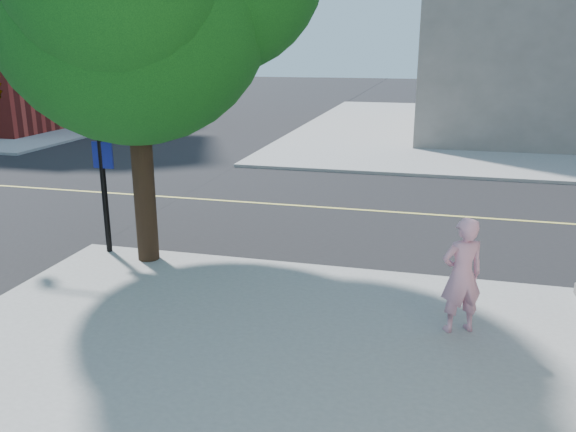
# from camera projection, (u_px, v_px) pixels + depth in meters

# --- Properties ---
(ground) EXTENTS (140.00, 140.00, 0.00)m
(ground) POSITION_uv_depth(u_px,v_px,m) (135.00, 253.00, 12.23)
(ground) COLOR black
(ground) RESTS_ON ground
(road_ew) EXTENTS (140.00, 9.00, 0.01)m
(road_ew) POSITION_uv_depth(u_px,v_px,m) (214.00, 200.00, 16.42)
(road_ew) COLOR black
(road_ew) RESTS_ON ground
(man_on_phone) EXTENTS (0.75, 0.65, 1.74)m
(man_on_phone) POSITION_uv_depth(u_px,v_px,m) (462.00, 275.00, 8.43)
(man_on_phone) COLOR pink
(man_on_phone) RESTS_ON sidewalk_se
(signal_pole) EXTENTS (3.54, 0.40, 4.00)m
(signal_pole) POSITION_uv_depth(u_px,v_px,m) (8.00, 87.00, 11.57)
(signal_pole) COLOR black
(signal_pole) RESTS_ON sidewalk_se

